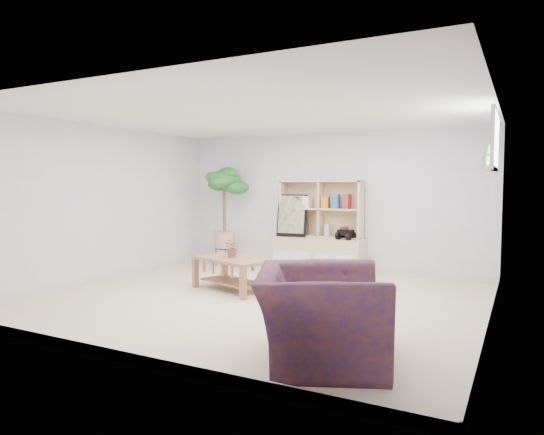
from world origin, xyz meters
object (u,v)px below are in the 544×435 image
at_px(armchair, 320,309).
at_px(coffee_table, 233,274).
at_px(floor_tree, 224,216).
at_px(storage_unit, 319,226).

bearing_deg(armchair, coffee_table, 23.58).
distance_m(coffee_table, floor_tree, 2.26).
bearing_deg(armchair, storage_unit, -1.01).
distance_m(storage_unit, floor_tree, 1.81).
bearing_deg(armchair, floor_tree, 19.11).
bearing_deg(storage_unit, coffee_table, -105.03).
height_order(storage_unit, floor_tree, floor_tree).
relative_size(coffee_table, floor_tree, 0.62).
relative_size(storage_unit, coffee_table, 1.38).
bearing_deg(storage_unit, armchair, -67.77).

